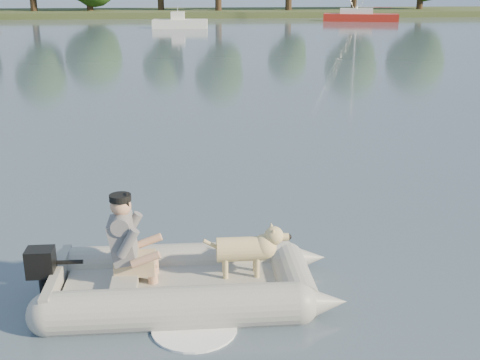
{
  "coord_description": "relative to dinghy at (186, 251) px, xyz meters",
  "views": [
    {
      "loc": [
        -0.23,
        -6.24,
        3.67
      ],
      "look_at": [
        0.59,
        2.5,
        0.75
      ],
      "focal_mm": 45.0,
      "sensor_mm": 36.0,
      "label": 1
    }
  ],
  "objects": [
    {
      "name": "sailboat",
      "position": [
        16.74,
        50.52,
        -0.19
      ],
      "size": [
        7.18,
        3.88,
        9.46
      ],
      "rotation": [
        0.0,
        0.0,
        -0.28
      ],
      "color": "#AE1F13",
      "rests_on": "water"
    },
    {
      "name": "dog",
      "position": [
        0.66,
        0.05,
        -0.08
      ],
      "size": [
        0.96,
        0.35,
        0.64
      ],
      "primitive_type": null,
      "rotation": [
        0.0,
        0.0,
        -0.01
      ],
      "color": "tan",
      "rests_on": "dinghy"
    },
    {
      "name": "man",
      "position": [
        -0.71,
        0.06,
        0.19
      ],
      "size": [
        0.75,
        0.64,
        1.1
      ],
      "primitive_type": null,
      "rotation": [
        0.0,
        0.0,
        -0.01
      ],
      "color": "slate",
      "rests_on": "dinghy"
    },
    {
      "name": "water",
      "position": [
        0.27,
        -0.31,
        -0.61
      ],
      "size": [
        160.0,
        160.0,
        0.0
      ],
      "primitive_type": "plane",
      "color": "slate",
      "rests_on": "ground"
    },
    {
      "name": "shore_bank",
      "position": [
        0.27,
        61.69,
        -0.36
      ],
      "size": [
        160.0,
        12.0,
        0.7
      ],
      "primitive_type": "cube",
      "color": "#47512D",
      "rests_on": "water"
    },
    {
      "name": "outboard_motor",
      "position": [
        -1.7,
        0.02,
        -0.29
      ],
      "size": [
        0.43,
        0.3,
        0.81
      ],
      "primitive_type": null,
      "rotation": [
        0.0,
        0.0,
        -0.01
      ],
      "color": "black",
      "rests_on": "dinghy"
    },
    {
      "name": "dinghy",
      "position": [
        0.0,
        0.0,
        0.0
      ],
      "size": [
        4.51,
        2.78,
        1.41
      ],
      "primitive_type": null,
      "rotation": [
        0.0,
        0.0,
        -0.01
      ],
      "color": "gray",
      "rests_on": "water"
    },
    {
      "name": "motorboat",
      "position": [
        -0.1,
        43.32,
        0.26
      ],
      "size": [
        4.64,
        2.11,
        1.91
      ],
      "primitive_type": null,
      "rotation": [
        0.0,
        0.0,
        -0.08
      ],
      "color": "white",
      "rests_on": "water"
    }
  ]
}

